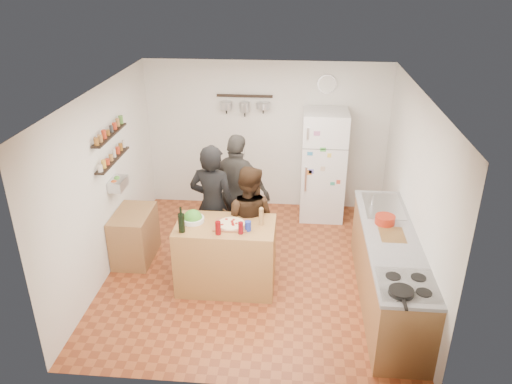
# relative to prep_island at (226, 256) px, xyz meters

# --- Properties ---
(room_shell) EXTENTS (4.20, 4.20, 4.20)m
(room_shell) POSITION_rel_prep_island_xyz_m (0.34, 0.78, 0.79)
(room_shell) COLOR brown
(room_shell) RESTS_ON ground
(prep_island) EXTENTS (1.25, 0.72, 0.91)m
(prep_island) POSITION_rel_prep_island_xyz_m (0.00, 0.00, 0.00)
(prep_island) COLOR #A66F3D
(prep_island) RESTS_ON floor
(pizza_board) EXTENTS (0.42, 0.34, 0.02)m
(pizza_board) POSITION_rel_prep_island_xyz_m (0.08, -0.02, 0.47)
(pizza_board) COLOR brown
(pizza_board) RESTS_ON prep_island
(pizza) EXTENTS (0.34, 0.34, 0.02)m
(pizza) POSITION_rel_prep_island_xyz_m (0.08, -0.02, 0.48)
(pizza) COLOR beige
(pizza) RESTS_ON pizza_board
(salad_bowl) EXTENTS (0.29, 0.29, 0.06)m
(salad_bowl) POSITION_rel_prep_island_xyz_m (-0.42, 0.05, 0.48)
(salad_bowl) COLOR silver
(salad_bowl) RESTS_ON prep_island
(wine_bottle) EXTENTS (0.08, 0.08, 0.24)m
(wine_bottle) POSITION_rel_prep_island_xyz_m (-0.50, -0.22, 0.58)
(wine_bottle) COLOR black
(wine_bottle) RESTS_ON prep_island
(wine_glass_near) EXTENTS (0.07, 0.07, 0.17)m
(wine_glass_near) POSITION_rel_prep_island_xyz_m (-0.05, -0.24, 0.54)
(wine_glass_near) COLOR #60080A
(wine_glass_near) RESTS_ON prep_island
(wine_glass_far) EXTENTS (0.06, 0.06, 0.15)m
(wine_glass_far) POSITION_rel_prep_island_xyz_m (0.22, -0.20, 0.53)
(wine_glass_far) COLOR #62080F
(wine_glass_far) RESTS_ON prep_island
(pepper_mill) EXTENTS (0.06, 0.06, 0.19)m
(pepper_mill) POSITION_rel_prep_island_xyz_m (0.45, 0.05, 0.55)
(pepper_mill) COLOR olive
(pepper_mill) RESTS_ON prep_island
(salt_canister) EXTENTS (0.08, 0.08, 0.13)m
(salt_canister) POSITION_rel_prep_island_xyz_m (0.30, -0.12, 0.52)
(salt_canister) COLOR navy
(salt_canister) RESTS_ON prep_island
(person_left) EXTENTS (0.71, 0.53, 1.76)m
(person_left) POSITION_rel_prep_island_xyz_m (-0.25, 0.57, 0.42)
(person_left) COLOR black
(person_left) RESTS_ON floor
(person_center) EXTENTS (0.83, 0.70, 1.53)m
(person_center) POSITION_rel_prep_island_xyz_m (0.24, 0.43, 0.31)
(person_center) COLOR black
(person_center) RESTS_ON floor
(person_back) EXTENTS (1.10, 0.77, 1.73)m
(person_back) POSITION_rel_prep_island_xyz_m (0.03, 1.09, 0.41)
(person_back) COLOR #2F2C2A
(person_back) RESTS_ON floor
(counter_run) EXTENTS (0.63, 2.63, 0.90)m
(counter_run) POSITION_rel_prep_island_xyz_m (2.04, -0.16, -0.01)
(counter_run) COLOR #9E7042
(counter_run) RESTS_ON floor
(stove_top) EXTENTS (0.60, 0.62, 0.02)m
(stove_top) POSITION_rel_prep_island_xyz_m (2.04, -1.11, 0.46)
(stove_top) COLOR white
(stove_top) RESTS_ON counter_run
(skillet) EXTENTS (0.25, 0.25, 0.05)m
(skillet) POSITION_rel_prep_island_xyz_m (1.94, -1.27, 0.49)
(skillet) COLOR black
(skillet) RESTS_ON stove_top
(sink) EXTENTS (0.50, 0.80, 0.03)m
(sink) POSITION_rel_prep_island_xyz_m (2.04, 0.69, 0.46)
(sink) COLOR silver
(sink) RESTS_ON counter_run
(cutting_board) EXTENTS (0.30, 0.40, 0.02)m
(cutting_board) POSITION_rel_prep_island_xyz_m (2.04, -0.09, 0.46)
(cutting_board) COLOR olive
(cutting_board) RESTS_ON counter_run
(red_bowl) EXTENTS (0.25, 0.25, 0.10)m
(red_bowl) POSITION_rel_prep_island_xyz_m (1.99, 0.20, 0.52)
(red_bowl) COLOR #9F2412
(red_bowl) RESTS_ON counter_run
(fridge) EXTENTS (0.70, 0.68, 1.80)m
(fridge) POSITION_rel_prep_island_xyz_m (1.29, 2.14, 0.45)
(fridge) COLOR white
(fridge) RESTS_ON floor
(wall_clock) EXTENTS (0.30, 0.03, 0.30)m
(wall_clock) POSITION_rel_prep_island_xyz_m (1.29, 2.47, 1.69)
(wall_clock) COLOR silver
(wall_clock) RESTS_ON back_wall
(spice_shelf_lower) EXTENTS (0.12, 1.00, 0.02)m
(spice_shelf_lower) POSITION_rel_prep_island_xyz_m (-1.59, 0.59, 1.04)
(spice_shelf_lower) COLOR black
(spice_shelf_lower) RESTS_ON left_wall
(spice_shelf_upper) EXTENTS (0.12, 1.00, 0.02)m
(spice_shelf_upper) POSITION_rel_prep_island_xyz_m (-1.59, 0.59, 1.40)
(spice_shelf_upper) COLOR black
(spice_shelf_upper) RESTS_ON left_wall
(produce_basket) EXTENTS (0.18, 0.35, 0.14)m
(produce_basket) POSITION_rel_prep_island_xyz_m (-1.56, 0.59, 0.69)
(produce_basket) COLOR silver
(produce_basket) RESTS_ON left_wall
(side_table) EXTENTS (0.50, 0.80, 0.73)m
(side_table) POSITION_rel_prep_island_xyz_m (-1.40, 0.55, -0.09)
(side_table) COLOR olive
(side_table) RESTS_ON floor
(pot_rack) EXTENTS (0.90, 0.04, 0.04)m
(pot_rack) POSITION_rel_prep_island_xyz_m (-0.01, 2.39, 1.49)
(pot_rack) COLOR black
(pot_rack) RESTS_ON back_wall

